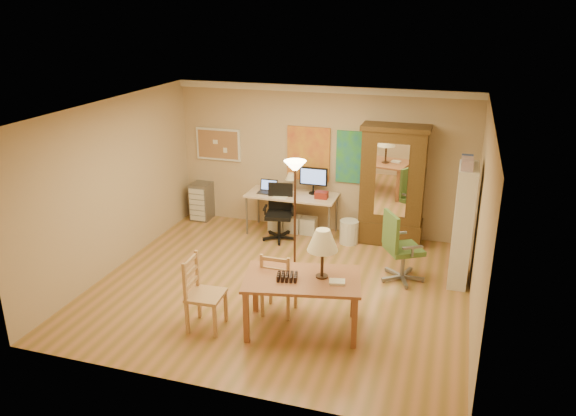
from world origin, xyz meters
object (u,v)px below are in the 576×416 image
(dining_table, at_px, (310,268))
(armoire, at_px, (392,193))
(office_chair_black, at_px, (279,225))
(computer_desk, at_px, (294,209))
(office_chair_green, at_px, (400,262))
(bookshelf, at_px, (463,226))

(dining_table, distance_m, armoire, 3.27)
(dining_table, bearing_deg, office_chair_black, 115.44)
(computer_desk, height_order, armoire, armoire)
(dining_table, relative_size, computer_desk, 0.99)
(dining_table, height_order, computer_desk, dining_table)
(office_chair_black, relative_size, office_chair_green, 0.90)
(armoire, bearing_deg, office_chair_black, -166.79)
(office_chair_black, bearing_deg, bookshelf, -13.53)
(dining_table, relative_size, office_chair_green, 1.46)
(office_chair_black, bearing_deg, computer_desk, 66.10)
(office_chair_black, distance_m, bookshelf, 3.30)
(office_chair_black, distance_m, armoire, 2.09)
(bookshelf, bearing_deg, computer_desk, 159.21)
(computer_desk, bearing_deg, dining_table, -69.91)
(bookshelf, bearing_deg, office_chair_black, 166.47)
(dining_table, height_order, office_chair_black, dining_table)
(office_chair_green, distance_m, armoire, 1.63)
(office_chair_green, relative_size, armoire, 0.53)
(office_chair_green, bearing_deg, office_chair_black, 156.32)
(office_chair_black, xyz_separation_m, office_chair_green, (2.29, -1.01, 0.03))
(dining_table, bearing_deg, office_chair_green, 60.66)
(office_chair_black, relative_size, armoire, 0.47)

